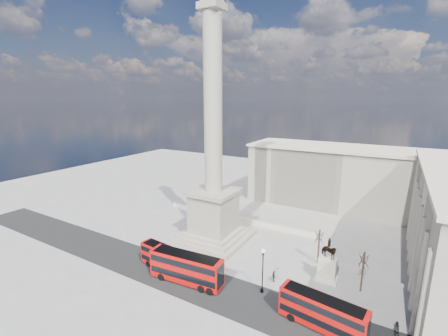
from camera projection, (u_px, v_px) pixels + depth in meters
ground at (201, 248)px, 59.88m from camera, size 180.00×180.00×0.00m
asphalt_road at (192, 281)px, 49.00m from camera, size 120.00×9.00×0.01m
nelsons_column at (214, 180)px, 61.20m from camera, size 14.00×14.00×49.85m
balustrade_wall at (238, 219)px, 73.25m from camera, size 40.00×0.60×1.10m
building_northeast at (343, 177)px, 82.00m from camera, size 51.00×17.00×16.60m
red_bus_a at (166, 258)px, 51.80m from camera, size 10.51×3.37×4.19m
red_bus_b at (187, 268)px, 48.12m from camera, size 12.50×3.88×4.99m
red_bus_c at (323, 313)px, 38.37m from camera, size 11.29×3.95×4.48m
victorian_lamp at (263, 267)px, 45.26m from camera, size 0.62×0.62×7.28m
equestrian_statue at (327, 266)px, 48.90m from camera, size 3.52×2.64×7.45m
bare_tree_near at (364, 259)px, 45.23m from camera, size 1.60×1.60×7.02m
bare_tree_mid at (320, 236)px, 53.19m from camera, size 1.80×1.80×6.83m
bare_tree_far at (421, 238)px, 51.01m from camera, size 1.87×1.87×7.65m
pedestrian_walking at (302, 297)px, 43.85m from camera, size 0.65×0.52×1.57m
pedestrian_standing at (396, 328)px, 37.62m from camera, size 1.19×1.16×1.93m
pedestrian_crossing at (274, 276)px, 48.72m from camera, size 1.06×1.16×1.90m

